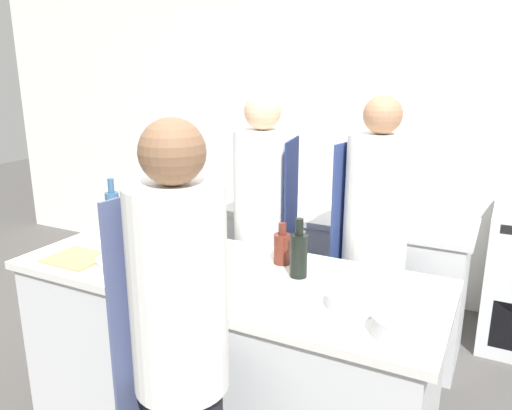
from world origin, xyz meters
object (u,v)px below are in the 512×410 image
Objects in this scene: bottle_vinegar at (208,243)px; bowl_mixing_large at (124,262)px; chef_at_prep_near at (181,363)px; bottle_cooking_oil at (299,254)px; bowl_ceramic_blue at (397,326)px; bowl_prep_small at (352,301)px; chef_at_pass_far at (373,253)px; bottle_olive_oil at (127,216)px; bottle_sauce at (282,248)px; cup at (200,282)px; chef_at_stove at (263,236)px; bottle_wine at (113,209)px.

bottle_vinegar is 1.17× the size of bowl_mixing_large.
bottle_cooking_oil is at bearing -4.26° from chef_at_prep_near.
bowl_mixing_large is 1.36m from bowl_ceramic_blue.
bottle_cooking_oil is 1.32× the size of bowl_prep_small.
chef_at_pass_far is at bearing 45.36° from bottle_vinegar.
bottle_cooking_oil is at bearing 171.36° from chef_at_pass_far.
bottle_olive_oil reaches higher than bottle_sauce.
chef_at_pass_far is at bearing 60.22° from cup.
chef_at_pass_far reaches higher than bowl_mixing_large.
bottle_olive_oil is (-0.70, -0.43, 0.15)m from chef_at_stove.
chef_at_pass_far is at bearing 40.82° from bowl_mixing_large.
bowl_prep_small is at bearing -12.41° from bottle_wine.
chef_at_pass_far is 0.80m from bowl_prep_small.
bottle_vinegar is 0.79m from bowl_prep_small.
chef_at_pass_far is at bearing 79.92° from chef_at_stove.
chef_at_prep_near is 6.06× the size of bottle_cooking_oil.
bowl_mixing_large is (0.49, -0.46, -0.10)m from bottle_wine.
bowl_prep_small is at bearing -8.08° from bottle_vinegar.
bottle_wine is at bearing 167.59° from bowl_prep_small.
bottle_vinegar is 1.60× the size of bowl_ceramic_blue.
bottle_sauce is 0.82× the size of bowl_mixing_large.
bottle_sauce is at bearing 154.86° from chef_at_pass_far.
bowl_prep_small is 2.56× the size of cup.
bottle_wine reaches higher than bowl_mixing_large.
bottle_vinegar reaches higher than bowl_mixing_large.
bowl_prep_small is 0.67m from cup.
chef_at_pass_far reaches higher than bottle_cooking_oil.
cup is at bearing 161.22° from chef_at_pass_far.
bowl_mixing_large is 3.07× the size of cup.
bottle_olive_oil is (-1.39, -0.44, 0.15)m from chef_at_pass_far.
bowl_ceramic_blue is 0.87m from cup.
bottle_wine reaches higher than bottle_cooking_oil.
chef_at_prep_near is 0.82m from bottle_cooking_oil.
bowl_ceramic_blue is 2.24× the size of cup.
chef_at_prep_near is 1.43m from chef_at_pass_far.
chef_at_stove reaches higher than chef_at_prep_near.
bottle_wine is (-0.83, -0.42, 0.17)m from chef_at_stove.
chef_at_stove is 5.60× the size of bottle_wine.
chef_at_prep_near reaches higher than bottle_vinegar.
chef_at_prep_near is at bearing -64.75° from bottle_vinegar.
bowl_prep_small is at bearing -160.97° from chef_at_pass_far.
bowl_prep_small is at bearing -31.94° from chef_at_prep_near.
chef_at_prep_near reaches higher than bowl_ceramic_blue.
chef_at_prep_near reaches higher than cup.
bottle_sauce is 1.12× the size of bowl_ceramic_blue.
bowl_prep_small is at bearing -30.94° from bottle_cooking_oil.
bowl_prep_small is 1.14× the size of bowl_ceramic_blue.
bowl_ceramic_blue reaches higher than bowl_prep_small.
chef_at_prep_near reaches higher than bottle_olive_oil.
cup is (-0.87, -0.01, 0.00)m from bowl_ceramic_blue.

